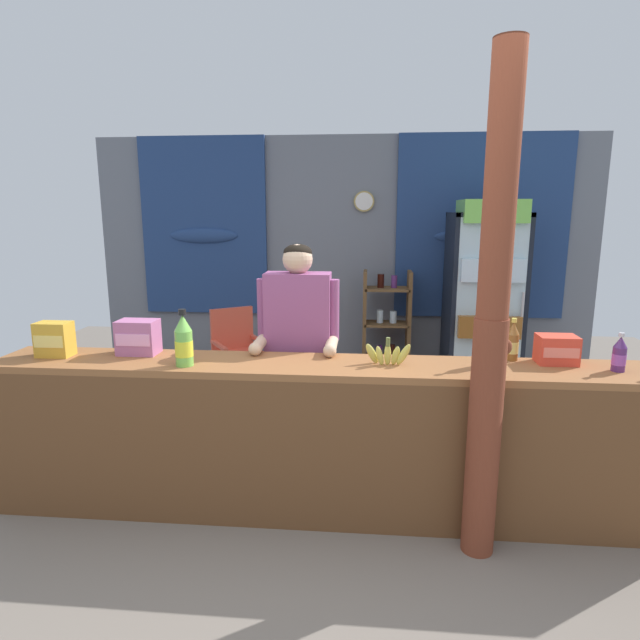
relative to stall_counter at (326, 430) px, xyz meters
The scene contains 16 objects.
ground_plane 1.02m from the stall_counter, 92.90° to the left, with size 8.17×8.17×0.00m, color slate.
back_wall_curtained 2.88m from the stall_counter, 90.46° to the left, with size 5.16×0.22×2.52m.
stall_counter is the anchor object (origin of this frame).
timber_post 1.06m from the stall_counter, 13.86° to the right, with size 0.19×0.17×2.51m.
drink_fridge 2.58m from the stall_counter, 59.14° to the left, with size 0.67×0.66×1.86m.
bottle_shelf_rack 2.49m from the stall_counter, 80.34° to the left, with size 0.48×0.28×1.19m.
plastic_lawn_chair 2.22m from the stall_counter, 116.78° to the left, with size 0.61×0.61×0.86m.
shopkeeper 0.70m from the stall_counter, 113.29° to the left, with size 0.53×0.42×1.56m.
soda_bottle_lime_soda 0.93m from the stall_counter, behind, with size 0.10×0.10×0.32m.
soda_bottle_grape_soda 1.64m from the stall_counter, ahead, with size 0.07×0.07×0.21m.
soda_bottle_water 0.99m from the stall_counter, ahead, with size 0.07×0.07×0.26m.
soda_bottle_iced_tea 1.19m from the stall_counter, 14.44° to the left, with size 0.07×0.07×0.25m.
snack_box_choco_powder 1.69m from the stall_counter, behind, with size 0.20×0.13×0.21m.
snack_box_wafer 1.26m from the stall_counter, 169.35° to the left, with size 0.23×0.16×0.21m.
snack_box_crackers 1.38m from the stall_counter, 10.01° to the left, with size 0.21×0.16×0.16m.
banana_bunch 0.55m from the stall_counter, 19.59° to the left, with size 0.28×0.06×0.16m.
Camera 1 is at (0.26, -2.35, 1.76)m, focal length 29.53 mm.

